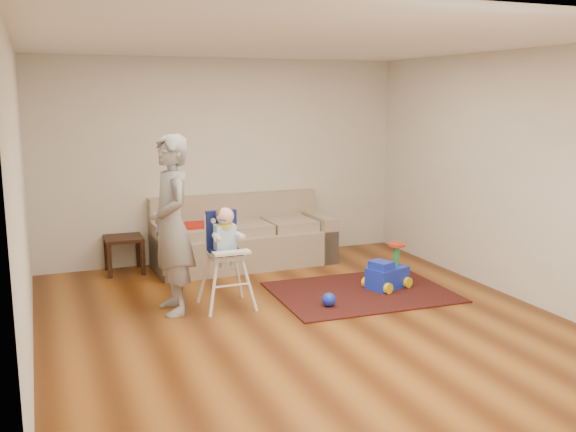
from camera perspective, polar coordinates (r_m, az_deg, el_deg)
name	(u,v)px	position (r m, az deg, el deg)	size (l,w,h in m)	color
ground	(303,322)	(6.47, 1.32, -9.36)	(5.50, 5.50, 0.00)	#4D230A
room_envelope	(283,129)	(6.57, -0.41, 7.71)	(5.04, 5.52, 2.72)	beige
sofa	(244,231)	(8.46, -3.96, -1.37)	(2.35, 1.02, 0.90)	gray
side_table	(124,255)	(8.38, -14.35, -3.35)	(0.46, 0.46, 0.46)	black
area_rug	(361,292)	(7.40, 6.53, -6.73)	(1.96, 1.47, 0.02)	black
ride_on_toy	(387,266)	(7.52, 8.84, -4.43)	(0.46, 0.33, 0.51)	#192FD2
toy_ball	(329,300)	(6.85, 3.66, -7.42)	(0.15, 0.15, 0.15)	#192FD2
high_chair	(226,259)	(6.78, -5.55, -3.85)	(0.50, 0.50, 1.08)	white
adult	(171,225)	(6.61, -10.32, -0.81)	(0.67, 0.44, 1.84)	gray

